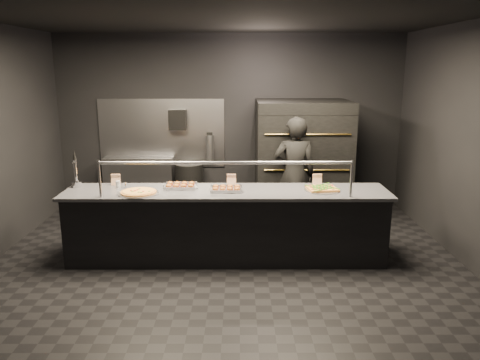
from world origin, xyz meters
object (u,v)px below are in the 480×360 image
at_px(slider_tray_b, 226,189).
at_px(square_pizza, 322,189).
at_px(service_counter, 227,225).
at_px(pizza_oven, 302,158).
at_px(worker, 294,175).
at_px(beer_tap, 76,176).
at_px(towel_dispenser, 178,120).
at_px(round_pizza, 139,192).
at_px(prep_shelf, 140,182).
at_px(slider_tray_a, 180,186).
at_px(fire_extinguisher, 210,148).
at_px(trash_bin, 189,186).

height_order(slider_tray_b, square_pizza, slider_tray_b).
bearing_deg(service_counter, pizza_oven, 57.73).
height_order(pizza_oven, worker, pizza_oven).
bearing_deg(pizza_oven, beer_tap, -151.38).
height_order(towel_dispenser, worker, worker).
bearing_deg(round_pizza, beer_tap, 159.48).
xyz_separation_m(prep_shelf, round_pizza, (0.52, -2.47, 0.49)).
xyz_separation_m(round_pizza, worker, (2.07, 1.25, -0.07)).
bearing_deg(towel_dispenser, service_counter, -69.37).
distance_m(towel_dispenser, slider_tray_b, 2.63).
distance_m(beer_tap, slider_tray_a, 1.36).
relative_size(slider_tray_a, slider_tray_b, 1.10).
xyz_separation_m(prep_shelf, slider_tray_b, (1.60, -2.33, 0.49)).
bearing_deg(slider_tray_b, square_pizza, 0.78).
height_order(fire_extinguisher, round_pizza, fire_extinguisher).
xyz_separation_m(service_counter, slider_tray_a, (-0.60, 0.15, 0.48)).
bearing_deg(fire_extinguisher, worker, -44.05).
height_order(round_pizza, square_pizza, square_pizza).
xyz_separation_m(round_pizza, trash_bin, (0.37, 2.34, -0.53)).
bearing_deg(square_pizza, service_counter, -179.62).
distance_m(round_pizza, square_pizza, 2.30).
relative_size(slider_tray_b, square_pizza, 0.95).
bearing_deg(beer_tap, slider_tray_a, -1.30).
bearing_deg(fire_extinguisher, slider_tray_b, -81.74).
xyz_separation_m(slider_tray_a, square_pizza, (1.81, -0.14, -0.01)).
bearing_deg(service_counter, slider_tray_a, 165.92).
relative_size(beer_tap, square_pizza, 1.07).
bearing_deg(trash_bin, service_counter, -72.18).
relative_size(slider_tray_b, trash_bin, 0.53).
bearing_deg(slider_tray_b, slider_tray_a, 165.16).
bearing_deg(pizza_oven, square_pizza, -89.61).
height_order(fire_extinguisher, slider_tray_a, fire_extinguisher).
bearing_deg(prep_shelf, towel_dispenser, 5.71).
distance_m(fire_extinguisher, beer_tap, 2.74).
xyz_separation_m(square_pizza, trash_bin, (-1.92, 2.19, -0.53)).
bearing_deg(worker, square_pizza, 102.32).
bearing_deg(fire_extinguisher, slider_tray_a, -96.35).
height_order(prep_shelf, slider_tray_a, slider_tray_a).
distance_m(prep_shelf, towel_dispenser, 1.31).
bearing_deg(towel_dispenser, square_pizza, -48.43).
xyz_separation_m(slider_tray_b, square_pizza, (1.21, 0.02, -0.01)).
bearing_deg(worker, fire_extinguisher, -43.29).
bearing_deg(trash_bin, pizza_oven, -8.90).
relative_size(beer_tap, worker, 0.28).
relative_size(square_pizza, worker, 0.26).
xyz_separation_m(service_counter, pizza_oven, (1.20, 1.90, 0.50)).
height_order(beer_tap, square_pizza, beer_tap).
relative_size(towel_dispenser, worker, 0.20).
height_order(pizza_oven, fire_extinguisher, pizza_oven).
distance_m(service_counter, pizza_oven, 2.30).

